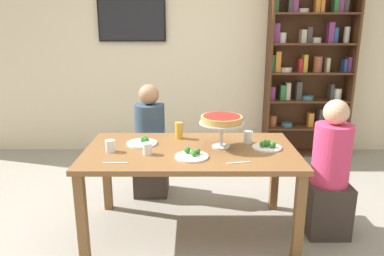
# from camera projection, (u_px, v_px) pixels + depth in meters

# --- Properties ---
(ground_plane) EXTENTS (12.00, 12.00, 0.00)m
(ground_plane) POSITION_uv_depth(u_px,v_px,m) (192.00, 231.00, 3.15)
(ground_plane) COLOR gray
(rear_partition) EXTENTS (8.00, 0.12, 2.80)m
(rear_partition) POSITION_uv_depth(u_px,v_px,m) (193.00, 49.00, 4.89)
(rear_partition) COLOR beige
(rear_partition) RESTS_ON ground_plane
(dining_table) EXTENTS (1.70, 0.93, 0.74)m
(dining_table) POSITION_uv_depth(u_px,v_px,m) (192.00, 159.00, 2.97)
(dining_table) COLOR brown
(dining_table) RESTS_ON ground_plane
(bookshelf) EXTENTS (1.10, 0.30, 2.21)m
(bookshelf) POSITION_uv_depth(u_px,v_px,m) (310.00, 69.00, 4.77)
(bookshelf) COLOR #4C2D19
(bookshelf) RESTS_ON ground_plane
(television) EXTENTS (0.87, 0.05, 0.53)m
(television) POSITION_uv_depth(u_px,v_px,m) (134.00, 20.00, 4.71)
(television) COLOR black
(diner_far_left) EXTENTS (0.34, 0.34, 1.15)m
(diner_far_left) POSITION_uv_depth(u_px,v_px,m) (152.00, 148.00, 3.75)
(diner_far_left) COLOR #382D28
(diner_far_left) RESTS_ON ground_plane
(diner_head_east) EXTENTS (0.34, 0.34, 1.15)m
(diner_head_east) POSITION_uv_depth(u_px,v_px,m) (331.00, 179.00, 3.00)
(diner_head_east) COLOR #382D28
(diner_head_east) RESTS_ON ground_plane
(deep_dish_pizza_stand) EXTENTS (0.36, 0.36, 0.27)m
(deep_dish_pizza_stand) POSITION_uv_depth(u_px,v_px,m) (223.00, 121.00, 2.94)
(deep_dish_pizza_stand) COLOR silver
(deep_dish_pizza_stand) RESTS_ON dining_table
(salad_plate_near_diner) EXTENTS (0.24, 0.24, 0.07)m
(salad_plate_near_diner) POSITION_uv_depth(u_px,v_px,m) (269.00, 146.00, 2.96)
(salad_plate_near_diner) COLOR white
(salad_plate_near_diner) RESTS_ON dining_table
(salad_plate_far_diner) EXTENTS (0.25, 0.25, 0.06)m
(salad_plate_far_diner) POSITION_uv_depth(u_px,v_px,m) (193.00, 155.00, 2.77)
(salad_plate_far_diner) COLOR white
(salad_plate_far_diner) RESTS_ON dining_table
(salad_plate_spare) EXTENTS (0.26, 0.26, 0.07)m
(salad_plate_spare) POSITION_uv_depth(u_px,v_px,m) (144.00, 142.00, 3.07)
(salad_plate_spare) COLOR white
(salad_plate_spare) RESTS_ON dining_table
(beer_glass_amber_tall) EXTENTS (0.07, 0.07, 0.15)m
(beer_glass_amber_tall) POSITION_uv_depth(u_px,v_px,m) (180.00, 130.00, 3.22)
(beer_glass_amber_tall) COLOR gold
(beer_glass_amber_tall) RESTS_ON dining_table
(water_glass_clear_near) EXTENTS (0.08, 0.08, 0.09)m
(water_glass_clear_near) POSITION_uv_depth(u_px,v_px,m) (112.00, 146.00, 2.88)
(water_glass_clear_near) COLOR white
(water_glass_clear_near) RESTS_ON dining_table
(water_glass_clear_far) EXTENTS (0.07, 0.07, 0.09)m
(water_glass_clear_far) POSITION_uv_depth(u_px,v_px,m) (149.00, 149.00, 2.82)
(water_glass_clear_far) COLOR white
(water_glass_clear_far) RESTS_ON dining_table
(water_glass_clear_spare) EXTENTS (0.07, 0.07, 0.10)m
(water_glass_clear_spare) POSITION_uv_depth(u_px,v_px,m) (249.00, 137.00, 3.09)
(water_glass_clear_spare) COLOR white
(water_glass_clear_spare) RESTS_ON dining_table
(cutlery_fork_near) EXTENTS (0.18, 0.02, 0.00)m
(cutlery_fork_near) POSITION_uv_depth(u_px,v_px,m) (117.00, 163.00, 2.65)
(cutlery_fork_near) COLOR silver
(cutlery_fork_near) RESTS_ON dining_table
(cutlery_knife_near) EXTENTS (0.18, 0.05, 0.00)m
(cutlery_knife_near) POSITION_uv_depth(u_px,v_px,m) (240.00, 163.00, 2.65)
(cutlery_knife_near) COLOR silver
(cutlery_knife_near) RESTS_ON dining_table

